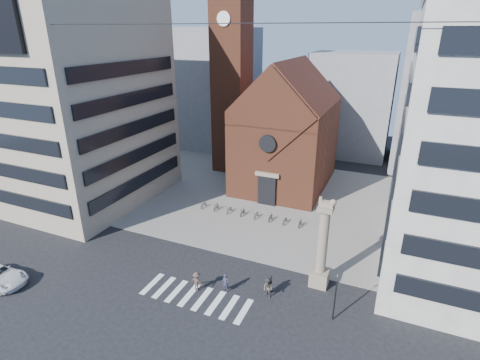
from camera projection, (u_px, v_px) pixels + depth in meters
name	position (u px, v px, depth m)	size (l,w,h in m)	color
ground	(206.00, 276.00, 35.27)	(120.00, 120.00, 0.00)	black
piazza	(272.00, 198.00, 51.44)	(46.00, 30.00, 0.05)	gray
zebra_crossing	(196.00, 297.00, 32.51)	(10.20, 3.20, 0.01)	white
church	(287.00, 132.00, 53.60)	(12.00, 16.65, 18.00)	brown
campanile	(232.00, 71.00, 56.90)	(5.50, 5.50, 31.20)	brown
building_left	(74.00, 102.00, 47.76)	(18.00, 20.00, 26.00)	gray
bg_block_left	(211.00, 88.00, 72.57)	(16.00, 14.00, 22.00)	gray
bg_block_mid	(351.00, 104.00, 68.01)	(14.00, 12.00, 18.00)	gray
bg_block_right	(455.00, 96.00, 58.44)	(16.00, 14.00, 24.00)	gray
lion_column	(322.00, 252.00, 32.85)	(1.63, 1.60, 8.68)	gray
traffic_light	(335.00, 296.00, 29.15)	(0.13, 0.16, 4.30)	black
pedestrian_0	(226.00, 283.00, 32.88)	(0.65, 0.43, 1.79)	#2B2A3B
pedestrian_1	(268.00, 288.00, 32.15)	(0.89, 0.69, 1.82)	#504640
pedestrian_2	(270.00, 284.00, 32.80)	(0.98, 0.41, 1.68)	#282930
pedestrian_3	(197.00, 281.00, 33.06)	(1.19, 0.68, 1.84)	#42312C
scooter_0	(204.00, 204.00, 48.63)	(0.55, 1.56, 0.82)	black
scooter_1	(216.00, 207.00, 47.93)	(0.43, 1.52, 0.91)	black
scooter_2	(229.00, 209.00, 47.28)	(0.55, 1.56, 0.82)	black
scooter_3	(243.00, 212.00, 46.58)	(0.43, 1.52, 0.91)	black
scooter_4	(256.00, 215.00, 45.93)	(0.55, 1.56, 0.82)	black
scooter_5	(271.00, 217.00, 45.24)	(0.43, 1.52, 0.91)	black
scooter_6	(285.00, 220.00, 44.58)	(0.55, 1.56, 0.82)	black
scooter_7	(300.00, 223.00, 43.89)	(0.43, 1.52, 0.91)	black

